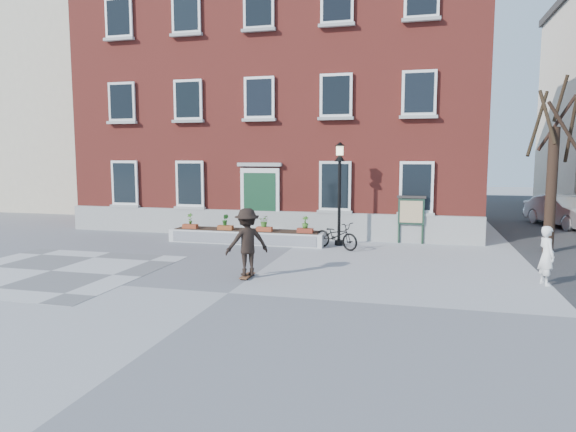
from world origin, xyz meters
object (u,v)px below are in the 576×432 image
(parked_car, at_px, (565,211))
(lamp_post, at_px, (340,179))
(bystander, at_px, (547,256))
(bicycle, at_px, (336,235))
(notice_board, at_px, (411,211))
(skateboarder, at_px, (247,242))

(parked_car, distance_m, lamp_post, 12.58)
(parked_car, relative_size, bystander, 2.95)
(bystander, height_order, lamp_post, lamp_post)
(bicycle, relative_size, notice_board, 1.02)
(bicycle, xyz_separation_m, bystander, (6.23, -3.89, 0.29))
(bicycle, distance_m, bystander, 7.35)
(notice_board, xyz_separation_m, skateboarder, (-4.31, -7.03, -0.25))
(notice_board, bearing_deg, skateboarder, -121.51)
(bicycle, relative_size, lamp_post, 0.48)
(bystander, xyz_separation_m, lamp_post, (-6.25, 4.69, 1.75))
(parked_car, relative_size, skateboarder, 2.37)
(bystander, distance_m, notice_board, 6.85)
(skateboarder, bearing_deg, bystander, 8.82)
(bicycle, height_order, notice_board, notice_board)
(parked_car, distance_m, bystander, 12.95)
(bicycle, relative_size, skateboarder, 0.97)
(parked_car, relative_size, notice_board, 2.48)
(bicycle, xyz_separation_m, skateboarder, (-1.68, -5.11, 0.51))
(bystander, height_order, skateboarder, skateboarder)
(parked_car, relative_size, lamp_post, 1.18)
(notice_board, bearing_deg, bystander, -58.19)
(bicycle, height_order, parked_car, parked_car)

